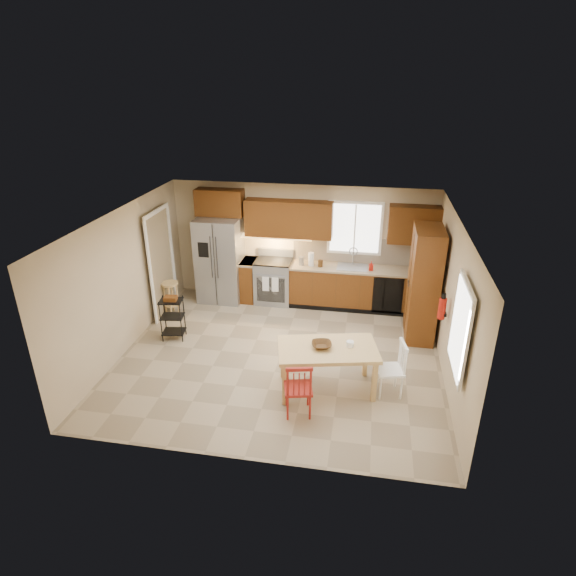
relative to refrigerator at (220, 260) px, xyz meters
The scene contains 33 objects.
floor 2.87m from the refrigerator, 51.34° to the right, with size 5.50×5.50×0.00m, color tan.
ceiling 3.15m from the refrigerator, 51.34° to the right, with size 5.50×5.00×0.02m, color silver.
wall_back 1.77m from the refrigerator, 12.44° to the left, with size 5.50×0.02×2.50m, color #CCB793.
wall_front 4.94m from the refrigerator, 69.82° to the right, with size 5.50×0.02×2.50m, color #CCB793.
wall_left 2.39m from the refrigerator, 116.29° to the right, with size 0.02×5.00×2.50m, color #CCB793.
wall_right 4.94m from the refrigerator, 25.53° to the right, with size 0.02×5.00×2.50m, color #CCB793.
refrigerator is the anchor object (origin of this frame).
range_stove 1.24m from the refrigerator, ahead, with size 0.76×0.63×0.92m, color gray.
base_cabinet_narrow 0.76m from the refrigerator, ahead, with size 0.30×0.60×0.90m, color #5F3611.
base_cabinet_run 3.03m from the refrigerator, ahead, with size 2.92×0.60×0.90m, color #5F3611.
dishwasher 3.59m from the refrigerator, ahead, with size 0.60×0.02×0.78m, color black.
backsplash 3.02m from the refrigerator, ahead, with size 2.92×0.03×0.55m, color beige.
upper_over_fridge 1.21m from the refrigerator, 90.00° to the left, with size 1.00×0.35×0.55m, color #5A310F.
upper_left_block 1.73m from the refrigerator, ahead, with size 1.80×0.35×0.75m, color #5A310F.
upper_right_block 4.06m from the refrigerator, ahead, with size 1.00×0.35×0.75m, color #5A310F.
window_back 2.92m from the refrigerator, ahead, with size 1.12×0.04×1.12m, color white.
sink 2.80m from the refrigerator, ahead, with size 0.62×0.46×0.16m, color gray.
undercab_glow 1.27m from the refrigerator, ahead, with size 1.60×0.30×0.01m, color #FFBF66.
soap_bottle 3.18m from the refrigerator, ahead, with size 0.09×0.09×0.19m, color #AA160B.
paper_towel 1.95m from the refrigerator, ahead, with size 0.12×0.12×0.28m, color white.
canister_steel 1.75m from the refrigerator, ahead, with size 0.11×0.11×0.18m, color gray.
canister_wood 2.15m from the refrigerator, ahead, with size 0.10×0.10×0.14m, color #4E3015.
pantry 4.23m from the refrigerator, 12.62° to the right, with size 0.50×0.95×2.10m, color #5F3611.
fire_extinguisher 4.76m from the refrigerator, 24.52° to the right, with size 0.12×0.12×0.36m, color #AA160B.
window_right 5.50m from the refrigerator, 36.79° to the right, with size 0.04×1.02×1.32m, color white.
doorway 1.28m from the refrigerator, 139.62° to the right, with size 0.04×0.95×2.10m, color #8C7A59.
dining_table 3.94m from the refrigerator, 48.35° to the right, with size 1.50×0.85×0.73m, color #DFB56F, non-canonical shape.
chair_red 4.24m from the refrigerator, 57.82° to the right, with size 0.41×0.41×0.88m, color maroon, non-canonical shape.
chair_white 4.58m from the refrigerator, 38.96° to the right, with size 0.41×0.41×0.88m, color white, non-canonical shape.
table_bowl 3.84m from the refrigerator, 49.39° to the right, with size 0.30×0.30×0.07m, color #4E3015.
table_jar 4.06m from the refrigerator, 43.99° to the right, with size 0.11×0.11×0.12m, color white.
bar_stool 1.31m from the refrigerator, 132.40° to the right, with size 0.34×0.34×0.69m, color #DFB56F, non-canonical shape.
utility_cart 1.93m from the refrigerator, 101.53° to the right, with size 0.41×0.32×0.82m, color black, non-canonical shape.
Camera 1 is at (1.38, -7.07, 4.57)m, focal length 30.00 mm.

